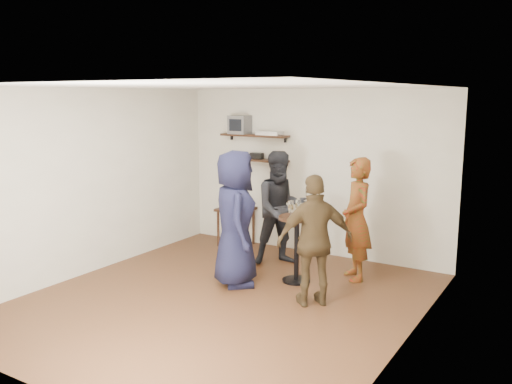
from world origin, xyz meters
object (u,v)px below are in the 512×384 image
crt_monitor (240,125)px  drinks_table (297,240)px  person_brown (315,241)px  person_dark (281,208)px  dvd_deck (270,133)px  person_navy (235,218)px  person_plaid (357,219)px  side_table (236,214)px  radio (257,156)px

crt_monitor → drinks_table: bearing=-36.3°
person_brown → person_dark: bearing=-89.3°
person_dark → dvd_deck: bearing=87.3°
crt_monitor → dvd_deck: bearing=0.0°
person_navy → drinks_table: bearing=-90.0°
dvd_deck → person_plaid: 2.21m
dvd_deck → person_navy: bearing=-74.0°
person_navy → side_table: bearing=-5.1°
radio → drinks_table: bearing=-42.0°
crt_monitor → side_table: crt_monitor is taller
drinks_table → person_dark: person_dark is taller
person_plaid → person_navy: 1.66m
dvd_deck → drinks_table: size_ratio=0.44×
crt_monitor → person_navy: size_ratio=0.18×
side_table → person_navy: (1.07, -1.61, 0.37)m
radio → side_table: 1.04m
dvd_deck → radio: (-0.25, 0.00, -0.38)m
drinks_table → person_plaid: (0.64, 0.53, 0.26)m
person_brown → radio: bearing=-86.1°
side_table → person_plaid: bearing=-13.5°
crt_monitor → radio: bearing=0.0°
person_navy → crt_monitor: bearing=-7.4°
dvd_deck → person_navy: dvd_deck is taller
person_plaid → drinks_table: bearing=-90.0°
radio → person_dark: (0.84, -0.67, -0.67)m
person_dark → person_navy: 1.12m
person_dark → person_navy: size_ratio=0.94×
dvd_deck → person_brown: 2.78m
dvd_deck → person_navy: size_ratio=0.22×
person_navy → dvd_deck: bearing=-22.6°
radio → crt_monitor: bearing=180.0°
person_plaid → person_brown: person_plaid is taller
person_brown → side_table: bearing=-79.3°
person_navy → radio: bearing=-15.5°
drinks_table → person_brown: person_brown is taller
person_dark → person_navy: bearing=-137.6°
person_plaid → person_navy: (-1.28, -1.05, 0.06)m
dvd_deck → person_brown: bearing=-47.6°
dvd_deck → drinks_table: (1.16, -1.27, -1.32)m
dvd_deck → person_brown: dvd_deck is taller
radio → drinks_table: (1.41, -1.27, -0.94)m
crt_monitor → dvd_deck: (0.57, 0.00, -0.12)m
drinks_table → person_plaid: person_plaid is taller
person_dark → side_table: bearing=112.6°
radio → drinks_table: radio is taller
crt_monitor → person_plaid: size_ratio=0.19×
dvd_deck → person_plaid: size_ratio=0.24×
radio → person_brown: size_ratio=0.14×
crt_monitor → person_dark: size_ratio=0.19×
dvd_deck → person_brown: (1.72, -1.88, -1.10)m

